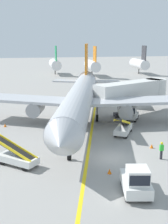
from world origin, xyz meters
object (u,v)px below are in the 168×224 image
Objects in this scene: ground_crew_marshaller at (161,150)px; safety_cone_nose_right at (109,171)px; belt_loader_aft_hold at (123,128)px; safety_cone_wingtip_left at (152,146)px; belt_loader_forward_hold at (17,157)px; pushback_tug at (136,181)px; baggage_tug_near_wing at (132,114)px; jet_bridge at (136,90)px; safety_cone_wingtip_right at (5,125)px; airliner at (80,99)px.

ground_crew_marshaller is 6.00m from safety_cone_nose_right.
belt_loader_aft_hold reaches higher than safety_cone_wingtip_left.
safety_cone_nose_right is (-5.58, -2.09, -0.69)m from ground_crew_marshaller.
safety_cone_wingtip_left is at bearing 7.26° from belt_loader_forward_hold.
pushback_tug is 9.95m from safety_cone_wingtip_left.
safety_cone_nose_right is at bearing -115.89° from baggage_tug_near_wing.
safety_cone_wingtip_left is (4.92, 8.61, -0.77)m from pushback_tug.
baggage_tug_near_wing is (6.54, 19.12, -0.07)m from pushback_tug.
belt_loader_aft_hold reaches higher than safety_cone_nose_right.
belt_loader_aft_hold is at bearing 28.81° from belt_loader_forward_hold.
belt_loader_aft_hold is (-5.05, -9.45, -2.77)m from jet_bridge.
jet_bridge reaches higher than belt_loader_aft_hold.
baggage_tug_near_wing reaches higher than safety_cone_nose_right.
safety_cone_nose_right is (-0.98, 3.61, -0.77)m from pushback_tug.
safety_cone_wingtip_left is at bearing 83.82° from ground_crew_marshaller.
baggage_tug_near_wing is 6.20× the size of safety_cone_wingtip_right.
baggage_tug_near_wing is 6.20× the size of safety_cone_wingtip_left.
belt_loader_aft_hold is at bearing -118.13° from jet_bridge.
safety_cone_nose_right and safety_cone_wingtip_left have the same top height.
baggage_tug_near_wing reaches higher than safety_cone_wingtip_left.
safety_cone_wingtip_right is (-18.90, -3.64, -3.32)m from jet_bridge.
pushback_tug reaches higher than safety_cone_nose_right.
safety_cone_wingtip_right is at bearing 137.77° from ground_crew_marshaller.
safety_cone_wingtip_left is (5.90, 5.00, 0.00)m from safety_cone_nose_right.
jet_bridge is at bearing 63.36° from baggage_tug_near_wing.
belt_loader_forward_hold is 10.48× the size of safety_cone_wingtip_left.
belt_loader_aft_hold is at bearing 98.54° from ground_crew_marshaller.
ground_crew_marshaller is (-3.88, -17.28, -2.63)m from jet_bridge.
airliner reaches higher than baggage_tug_near_wing.
belt_loader_forward_hold is (-15.19, -12.23, -0.15)m from baggage_tug_near_wing.
baggage_tug_near_wing is 1.60× the size of ground_crew_marshaller.
airliner is 12.08m from safety_cone_wingtip_left.
belt_loader_aft_hold is (12.07, 6.64, 0.00)m from belt_loader_forward_hold.
belt_loader_forward_hold is 13.30m from ground_crew_marshaller.
airliner is at bearing 92.40° from pushback_tug.
safety_cone_wingtip_left is at bearing -34.96° from safety_cone_wingtip_right.
safety_cone_wingtip_left is (-3.56, -14.37, -3.32)m from jet_bridge.
safety_cone_wingtip_left is at bearing -73.12° from belt_loader_aft_hold.
safety_cone_nose_right and safety_cone_wingtip_right have the same top height.
belt_loader_aft_hold is 7.91m from ground_crew_marshaller.
baggage_tug_near_wing is 13.56m from ground_crew_marshaller.
baggage_tug_near_wing is at bearing -116.64° from jet_bridge.
ground_crew_marshaller is at bearing 51.11° from pushback_tug.
jet_bridge is at bearing 76.07° from safety_cone_wingtip_left.
jet_bridge is 19.53m from safety_cone_wingtip_right.
baggage_tug_near_wing is at bearing 64.11° from safety_cone_nose_right.
safety_cone_wingtip_right is (-1.78, 12.45, -0.56)m from belt_loader_forward_hold.
safety_cone_wingtip_right is at bearing 98.14° from belt_loader_forward_hold.
belt_loader_aft_hold reaches higher than pushback_tug.
baggage_tug_near_wing is at bearing 38.86° from belt_loader_forward_hold.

